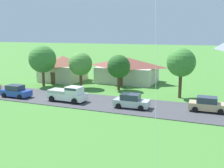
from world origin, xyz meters
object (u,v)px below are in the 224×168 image
Objects in this scene: parked_car_blue_west_end at (16,91)px; pickup_truck_white_east_side at (68,94)px; parked_car_silver_east_end at (131,101)px; tree_near_right at (119,67)px; tree_center at (80,64)px; tree_near_left at (42,59)px; house_left_center at (63,68)px; parked_car_tan_mid_west at (208,105)px; tree_far_right at (181,63)px; house_leftmost at (127,69)px.

pickup_truck_white_east_side is at bearing 4.67° from parked_car_blue_west_end.
tree_near_right is at bearing 118.99° from parked_car_silver_east_end.
tree_center is at bearing 60.69° from parked_car_blue_west_end.
tree_center is at bearing 10.10° from tree_near_left.
pickup_truck_white_east_side is (9.20, -13.45, -1.35)m from house_left_center.
parked_car_tan_mid_west is (26.36, -11.44, -1.54)m from house_left_center.
tree_near_right is (12.71, -4.08, 1.31)m from house_left_center.
pickup_truck_white_east_side is at bearing -38.80° from tree_near_left.
tree_near_left is 9.01m from parked_car_blue_west_end.
tree_near_right is 9.87m from tree_far_right.
tree_far_right is at bearing 30.49° from pickup_truck_white_east_side.
house_left_center is 1.46× the size of pickup_truck_white_east_side.
house_leftmost is at bearing 98.23° from tree_near_right.
house_leftmost reaches higher than pickup_truck_white_east_side.
house_leftmost is 1.41× the size of house_left_center.
tree_near_right is 1.06× the size of pickup_truck_white_east_side.
parked_car_tan_mid_west is at bearing -28.35° from tree_near_right.
parked_car_tan_mid_west is at bearing -18.29° from tree_center.
pickup_truck_white_east_side is at bearing -55.64° from house_left_center.
parked_car_tan_mid_west is at bearing -44.70° from house_leftmost.
tree_center is 1.37× the size of parked_car_silver_east_end.
parked_car_silver_east_end is (-8.53, -1.87, 0.00)m from parked_car_tan_mid_west.
tree_near_left reaches higher than tree_near_right.
house_leftmost is 20.71m from parked_car_tan_mid_west.
tree_near_right is at bearing 8.55° from tree_near_left.
tree_near_left is at bearing 168.37° from parked_car_tan_mid_west.
tree_near_right reaches higher than house_leftmost.
tree_near_left is (-11.75, -9.09, 2.27)m from house_leftmost.
tree_near_right reaches higher than parked_car_blue_west_end.
tree_near_left is 1.17× the size of tree_center.
tree_center reaches higher than parked_car_tan_mid_west.
tree_center is (-5.27, -7.94, 1.62)m from house_leftmost.
tree_near_right is at bearing -17.78° from house_left_center.
tree_center is at bearing 176.98° from tree_far_right.
tree_far_right reaches higher than parked_car_blue_west_end.
tree_near_right is 10.93m from parked_car_silver_east_end.
tree_near_left is at bearing -142.27° from house_leftmost.
pickup_truck_white_east_side is (9.27, -7.45, -3.53)m from tree_near_left.
house_left_center is at bearing 89.33° from tree_near_left.
parked_car_silver_east_end is 8.64m from pickup_truck_white_east_side.
house_left_center reaches higher than house_leftmost.
parked_car_silver_east_end is (17.90, -7.31, -3.72)m from tree_near_left.
tree_near_left is 1.61× the size of parked_car_silver_east_end.
parked_car_silver_east_end is 0.82× the size of pickup_truck_white_east_side.
house_left_center is 1.31× the size of tree_center.
tree_far_right is at bearing 59.15° from parked_car_silver_east_end.
parked_car_blue_west_end is at bearing -175.33° from pickup_truck_white_east_side.
tree_near_left is 12.96m from tree_near_right.
tree_near_left is 1.64× the size of parked_car_blue_west_end.
parked_car_blue_west_end and parked_car_silver_east_end have the same top height.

